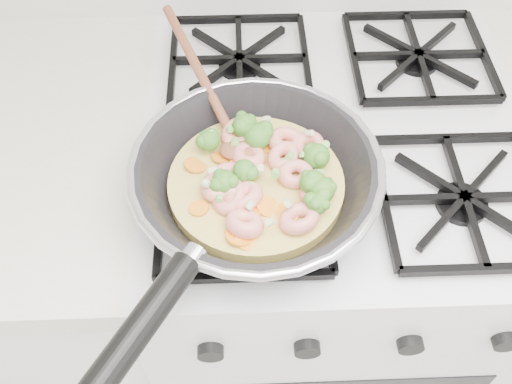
{
  "coord_description": "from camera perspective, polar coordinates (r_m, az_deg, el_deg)",
  "views": [
    {
      "loc": [
        -0.15,
        1.09,
        1.55
      ],
      "look_at": [
        -0.13,
        1.56,
        0.93
      ],
      "focal_mm": 40.67,
      "sensor_mm": 36.0,
      "label": 1
    }
  ],
  "objects": [
    {
      "name": "skillet",
      "position": [
        0.75,
        -0.12,
        1.25
      ],
      "size": [
        0.36,
        0.61,
        0.1
      ],
      "rotation": [
        0.0,
        0.0,
        0.08
      ],
      "color": "black",
      "rests_on": "stove"
    },
    {
      "name": "stove",
      "position": [
        1.26,
        5.89,
        -7.91
      ],
      "size": [
        0.6,
        0.6,
        0.92
      ],
      "color": "white",
      "rests_on": "ground"
    }
  ]
}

